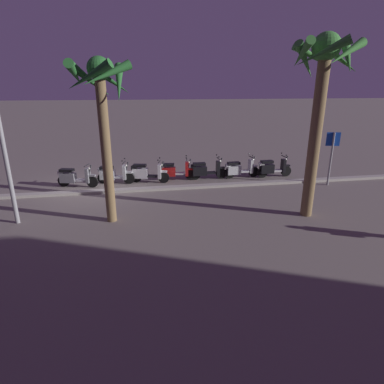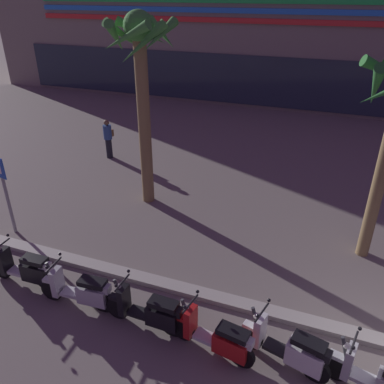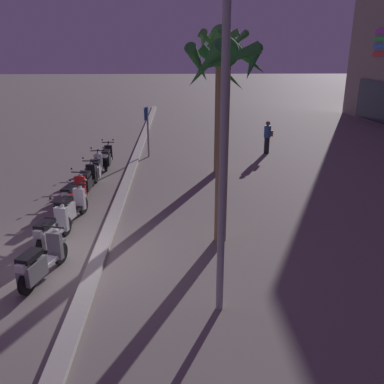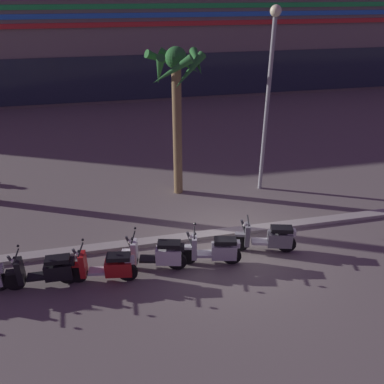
{
  "view_description": "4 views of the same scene",
  "coord_description": "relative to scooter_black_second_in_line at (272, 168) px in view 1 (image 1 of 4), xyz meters",
  "views": [
    {
      "loc": [
        -1.95,
        13.8,
        4.31
      ],
      "look_at": [
        -3.57,
        4.49,
        1.15
      ],
      "focal_mm": 29.53,
      "sensor_mm": 36.0,
      "label": 1
    },
    {
      "loc": [
        -2.23,
        -5.95,
        6.34
      ],
      "look_at": [
        -5.63,
        2.98,
        1.33
      ],
      "focal_mm": 36.35,
      "sensor_mm": 36.0,
      "label": 2
    },
    {
      "loc": [
        8.86,
        2.47,
        4.75
      ],
      "look_at": [
        -1.18,
        2.9,
        1.31
      ],
      "focal_mm": 37.64,
      "sensor_mm": 36.0,
      "label": 3
    },
    {
      "loc": [
        -3.17,
        -9.0,
        6.78
      ],
      "look_at": [
        -0.9,
        1.58,
        1.05
      ],
      "focal_mm": 36.25,
      "sensor_mm": 36.0,
      "label": 4
    }
  ],
  "objects": [
    {
      "name": "curb_strip",
      "position": [
        8.48,
        1.09,
        -0.4
      ],
      "size": [
        60.0,
        0.36,
        0.12
      ],
      "primitive_type": "cube",
      "color": "#ADA89E",
      "rests_on": "ground"
    },
    {
      "name": "ground_plane",
      "position": [
        8.48,
        0.53,
        -0.46
      ],
      "size": [
        200.0,
        200.0,
        0.0
      ],
      "primitive_type": "plane",
      "color": "slate"
    },
    {
      "name": "scooter_white_last_in_row",
      "position": [
        6.18,
        -0.12,
        0.01
      ],
      "size": [
        1.8,
        0.73,
        1.17
      ],
      "color": "black",
      "rests_on": "ground"
    },
    {
      "name": "scooter_silver_mid_front",
      "position": [
        7.72,
        -0.22,
        -0.01
      ],
      "size": [
        1.71,
        0.68,
        1.17
      ],
      "color": "black",
      "rests_on": "ground"
    },
    {
      "name": "palm_tree_near_sign",
      "position": [
        7.53,
        4.18,
        3.46
      ],
      "size": [
        1.95,
        2.02,
        5.16
      ],
      "color": "olive",
      "rests_on": "ground"
    },
    {
      "name": "scooter_red_mid_centre",
      "position": [
        4.85,
        -0.33,
        -0.02
      ],
      "size": [
        1.8,
        0.64,
        1.17
      ],
      "color": "black",
      "rests_on": "ground"
    },
    {
      "name": "scooter_black_gap_after_mid",
      "position": [
        3.35,
        -0.18,
        -0.01
      ],
      "size": [
        1.83,
        0.56,
        1.17
      ],
      "color": "black",
      "rests_on": "ground"
    },
    {
      "name": "scooter_black_second_in_line",
      "position": [
        0.0,
        0.0,
        0.0
      ],
      "size": [
        1.79,
        0.56,
        1.17
      ],
      "color": "black",
      "rests_on": "ground"
    },
    {
      "name": "crossing_sign",
      "position": [
        -2.02,
        1.68,
        1.04
      ],
      "size": [
        0.59,
        0.18,
        2.4
      ],
      "color": "#939399",
      "rests_on": "ground"
    },
    {
      "name": "palm_tree_far_corner",
      "position": [
        0.79,
        4.83,
        3.91
      ],
      "size": [
        2.14,
        2.14,
        5.87
      ],
      "color": "olive",
      "rests_on": "ground"
    },
    {
      "name": "scooter_grey_far_back",
      "position": [
        9.4,
        0.01,
        -0.01
      ],
      "size": [
        1.82,
        0.76,
        1.04
      ],
      "color": "black",
      "rests_on": "ground"
    },
    {
      "name": "scooter_silver_tail_end",
      "position": [
        1.65,
        -0.15,
        -0.01
      ],
      "size": [
        1.81,
        0.56,
        1.17
      ],
      "color": "black",
      "rests_on": "ground"
    }
  ]
}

